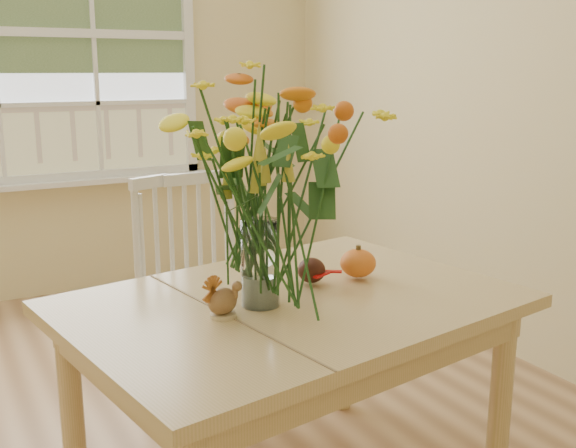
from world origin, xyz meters
TOP-DOWN VIEW (x-y plane):
  - dining_table at (0.51, -0.25)m, footprint 1.41×1.11m
  - windsor_chair at (0.47, 0.43)m, footprint 0.45×0.43m
  - flower_vase at (0.40, -0.26)m, footprint 0.52×0.52m
  - pumpkin at (0.79, -0.18)m, footprint 0.12×0.12m
  - turkey_figurine at (0.27, -0.30)m, footprint 0.11×0.09m
  - dark_gourd at (0.63, -0.16)m, footprint 0.13×0.09m

SIDE VIEW (x-z plane):
  - windsor_chair at x=0.47m, z-range 0.06..0.99m
  - dining_table at x=0.51m, z-range 0.25..0.94m
  - dark_gourd at x=0.63m, z-range 0.69..0.77m
  - pumpkin at x=0.79m, z-range 0.69..0.78m
  - turkey_figurine at x=0.27m, z-range 0.68..0.79m
  - flower_vase at x=0.40m, z-range 0.75..1.37m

